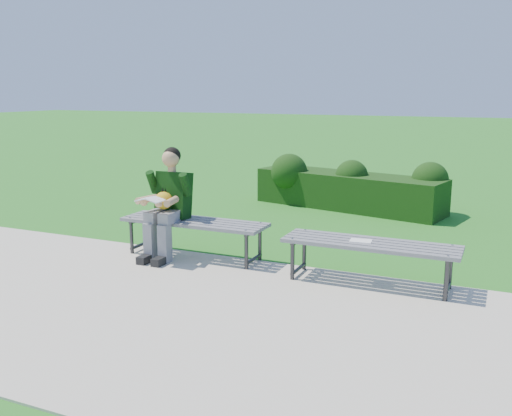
{
  "coord_description": "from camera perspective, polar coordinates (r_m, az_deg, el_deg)",
  "views": [
    {
      "loc": [
        2.84,
        -5.94,
        2.0
      ],
      "look_at": [
        0.24,
        -0.11,
        0.68
      ],
      "focal_mm": 40.0,
      "sensor_mm": 36.0,
      "label": 1
    }
  ],
  "objects": [
    {
      "name": "bench_right",
      "position": [
        5.99,
        11.36,
        -3.86
      ],
      "size": [
        1.8,
        0.5,
        0.46
      ],
      "color": "gray",
      "rests_on": "walkway"
    },
    {
      "name": "hedge",
      "position": [
        9.9,
        9.19,
        2.13
      ],
      "size": [
        3.38,
        1.51,
        0.89
      ],
      "color": "#153712",
      "rests_on": "ground"
    },
    {
      "name": "walkway",
      "position": [
        5.44,
        -9.55,
        -9.91
      ],
      "size": [
        30.0,
        3.5,
        0.02
      ],
      "color": "#A8A48F",
      "rests_on": "ground"
    },
    {
      "name": "seated_boy",
      "position": [
        6.89,
        -8.81,
        0.83
      ],
      "size": [
        0.56,
        0.76,
        1.31
      ],
      "color": "slate",
      "rests_on": "walkway"
    },
    {
      "name": "ground",
      "position": [
        6.88,
        -1.49,
        -5.18
      ],
      "size": [
        80.0,
        80.0,
        0.0
      ],
      "color": "#146F13",
      "rests_on": "ground"
    },
    {
      "name": "bench_left",
      "position": [
        6.88,
        -6.21,
        -1.67
      ],
      "size": [
        1.8,
        0.5,
        0.46
      ],
      "color": "gray",
      "rests_on": "walkway"
    },
    {
      "name": "paper_sheet",
      "position": [
        6.0,
        10.45,
        -3.24
      ],
      "size": [
        0.23,
        0.18,
        0.01
      ],
      "color": "white",
      "rests_on": "bench_right"
    }
  ]
}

